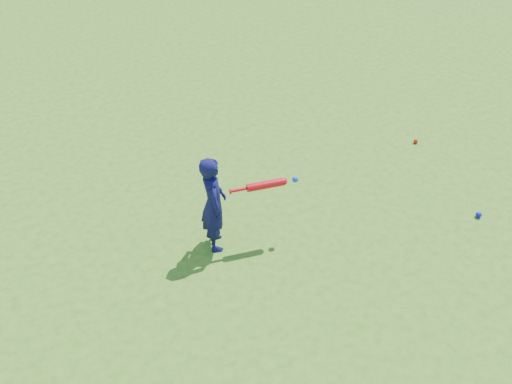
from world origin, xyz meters
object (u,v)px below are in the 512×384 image
(ground_ball_red, at_px, (416,141))
(bat_swing, at_px, (268,184))
(ground_ball_blue, at_px, (479,215))
(child, at_px, (213,204))

(ground_ball_red, distance_m, bat_swing, 3.14)
(ground_ball_red, xyz_separation_m, ground_ball_blue, (-0.51, -1.69, 0.01))
(ground_ball_red, distance_m, ground_ball_blue, 1.76)
(ground_ball_blue, bearing_deg, ground_ball_red, 73.29)
(child, distance_m, bat_swing, 0.65)
(child, relative_size, bat_swing, 1.53)
(ground_ball_blue, relative_size, bat_swing, 0.10)
(child, relative_size, ground_ball_blue, 16.02)
(bat_swing, bearing_deg, ground_ball_blue, -9.50)
(child, height_order, ground_ball_blue, child)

